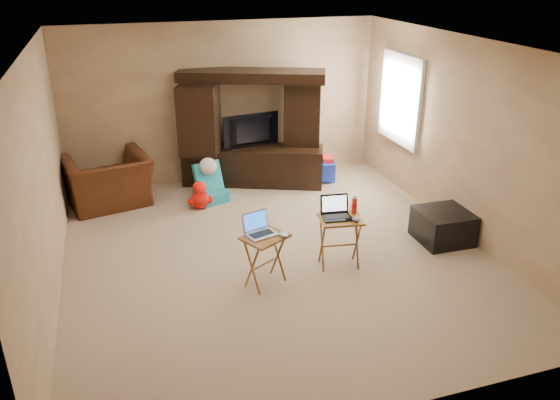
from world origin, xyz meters
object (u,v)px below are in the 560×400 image
object	(u,v)px
entertainment_center	(253,129)
push_toy	(317,168)
television	(253,132)
mouse_left	(284,234)
ottoman	(443,226)
mouse_right	(356,219)
plush_toy	(200,195)
recliner	(108,181)
tray_table_right	(340,242)
laptop_left	(261,225)
laptop_right	(337,208)
tray_table_left	(265,260)
water_bottle	(354,206)
child_rocker	(210,183)

from	to	relation	value
entertainment_center	push_toy	bearing A→B (deg)	8.88
television	mouse_left	distance (m)	3.04
ottoman	mouse_right	world-z (taller)	mouse_right
plush_toy	ottoman	distance (m)	3.41
recliner	tray_table_right	xyz separation A→B (m)	(2.53, -2.66, -0.06)
laptop_left	mouse_right	size ratio (longest dim) A/B	2.48
push_toy	ottoman	xyz separation A→B (m)	(0.80, -2.43, -0.02)
tray_table_right	laptop_right	bearing A→B (deg)	162.18
ottoman	mouse_right	distance (m)	1.50
mouse_left	entertainment_center	bearing A→B (deg)	81.24
tray_table_left	television	bearing A→B (deg)	48.82
laptop_left	plush_toy	bearing A→B (deg)	81.98
recliner	mouse_left	bearing A→B (deg)	109.38
entertainment_center	plush_toy	distance (m)	1.42
push_toy	mouse_left	distance (m)	3.19
plush_toy	laptop_right	xyz separation A→B (m)	(1.24, -2.10, 0.53)
tray_table_left	mouse_right	world-z (taller)	mouse_right
television	ottoman	bearing A→B (deg)	116.67
plush_toy	water_bottle	distance (m)	2.57
child_rocker	ottoman	size ratio (longest dim) A/B	0.90
tray_table_right	water_bottle	bearing A→B (deg)	30.54
ottoman	mouse_right	xyz separation A→B (m)	(-1.40, -0.31, 0.45)
laptop_right	ottoman	bearing A→B (deg)	13.54
push_toy	tray_table_right	size ratio (longest dim) A/B	0.97
plush_toy	recliner	bearing A→B (deg)	156.83
mouse_left	water_bottle	distance (m)	0.99
laptop_right	water_bottle	bearing A→B (deg)	21.44
mouse_left	recliner	bearing A→B (deg)	121.98
plush_toy	ottoman	size ratio (longest dim) A/B	0.67
push_toy	mouse_right	xyz separation A→B (m)	(-0.59, -2.74, 0.42)
tray_table_left	mouse_left	distance (m)	0.38
entertainment_center	tray_table_right	world-z (taller)	entertainment_center
plush_toy	mouse_right	distance (m)	2.68
tray_table_right	plush_toy	bearing A→B (deg)	129.83
child_rocker	tray_table_left	xyz separation A→B (m)	(0.14, -2.45, 0.02)
television	entertainment_center	bearing A→B (deg)	-97.93
child_rocker	recliner	bearing A→B (deg)	148.50
laptop_right	child_rocker	bearing A→B (deg)	121.60
television	water_bottle	distance (m)	2.77
entertainment_center	mouse_left	distance (m)	3.09
child_rocker	tray_table_right	world-z (taller)	tray_table_right
recliner	mouse_right	world-z (taller)	recliner
television	recliner	xyz separation A→B (m)	(-2.24, -0.15, -0.50)
recliner	tray_table_right	distance (m)	3.66
plush_toy	tray_table_right	world-z (taller)	tray_table_right
mouse_right	mouse_left	bearing A→B (deg)	-175.47
entertainment_center	laptop_left	size ratio (longest dim) A/B	7.08
recliner	tray_table_right	bearing A→B (deg)	120.95
mouse_left	water_bottle	xyz separation A→B (m)	(0.95, 0.27, 0.09)
television	child_rocker	size ratio (longest dim) A/B	1.62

